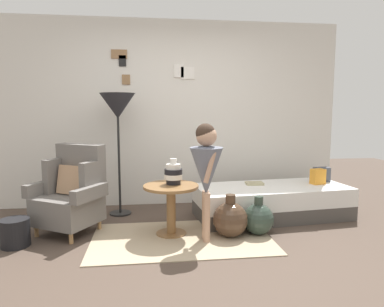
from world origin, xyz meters
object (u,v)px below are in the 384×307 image
Objects in this scene: floor_lamp at (118,110)px; daybed at (272,201)px; side_table at (171,199)px; person_child at (206,166)px; demijohn_near at (230,219)px; magazine_basket at (15,233)px; demijohn_far at (258,219)px; armchair at (72,193)px; book_on_daybed at (254,183)px; vase_striped at (173,173)px.

daybed is at bearing -10.99° from floor_lamp.
side_table reaches higher than daybed.
person_child reaches higher than side_table.
floor_lamp is at bearing 141.27° from demijohn_near.
person_child is 4.37× the size of magazine_basket.
floor_lamp is (-0.61, 0.84, 0.96)m from side_table.
demijohn_far is at bearing 0.42° from magazine_basket.
armchair is 0.68m from magazine_basket.
armchair is 2.23m from book_on_daybed.
side_table is 0.28m from vase_striped.
demijohn_near is 0.32m from demijohn_far.
magazine_basket is at bearing -134.33° from floor_lamp.
side_table is (1.09, -0.24, -0.04)m from armchair.
side_table is at bearing 172.95° from demijohn_far.
demijohn_near reaches higher than daybed.
person_child reaches higher than demijohn_far.
armchair reaches higher than magazine_basket.
demijohn_near is at bearing -138.23° from daybed.
armchair reaches higher than demijohn_near.
daybed is 4.64× the size of demijohn_far.
vase_striped reaches higher than side_table.
floor_lamp is (-0.64, 0.80, 0.69)m from vase_striped.
side_table is at bearing 4.93° from magazine_basket.
magazine_basket is (-1.57, -0.14, -0.26)m from side_table.
person_child reaches higher than daybed.
book_on_daybed is at bearing 148.11° from daybed.
person_child is at bearing -162.51° from demijohn_near.
daybed is 1.34m from person_child.
armchair is 1.11m from side_table.
demijohn_near is (1.71, -0.39, -0.25)m from armchair.
armchair reaches higher than vase_striped.
daybed is 1.26× the size of floor_lamp.
daybed is 7.04× the size of magazine_basket.
floor_lamp is (-1.93, 0.37, 1.16)m from daybed.
side_table reaches higher than demijohn_near.
floor_lamp reaches higher than magazine_basket.
person_child is 2.88× the size of demijohn_far.
person_child is (0.34, -0.24, 0.39)m from side_table.
armchair is 2.08m from demijohn_far.
book_on_daybed is 0.52× the size of demijohn_far.
floor_lamp is (0.47, 0.60, 0.92)m from armchair.
demijohn_far is at bearing 5.51° from demijohn_near.
side_table is 1.29× the size of demijohn_near.
daybed is at bearing 57.77° from demijohn_far.
book_on_daybed reaches higher than demijohn_far.
daybed is 2.95m from magazine_basket.
floor_lamp is 1.99m from book_on_daybed.
armchair is at bearing 170.02° from demijohn_far.
floor_lamp reaches higher than side_table.
armchair reaches higher than demijohn_far.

